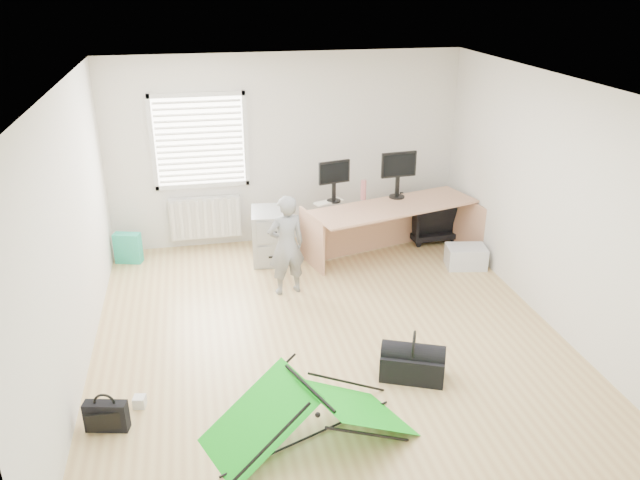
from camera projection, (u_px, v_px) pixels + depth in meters
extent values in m
plane|color=tan|center=(327.00, 333.00, 6.89)|extent=(5.50, 5.50, 0.00)
cube|color=silver|center=(286.00, 150.00, 8.83)|extent=(5.00, 0.02, 2.70)
cube|color=silver|center=(200.00, 141.00, 8.49)|extent=(1.20, 0.06, 1.20)
cube|color=silver|center=(206.00, 218.00, 8.89)|extent=(1.00, 0.12, 0.60)
cube|color=tan|center=(393.00, 232.00, 8.53)|extent=(2.41, 1.31, 0.79)
cube|color=#9EA1A3|center=(269.00, 235.00, 8.51)|extent=(0.52, 0.66, 0.72)
cube|color=black|center=(334.00, 187.00, 8.43)|extent=(0.45, 0.19, 0.43)
cube|color=black|center=(397.00, 181.00, 8.58)|extent=(0.51, 0.16, 0.48)
cube|color=beige|center=(329.00, 202.00, 8.48)|extent=(0.44, 0.29, 0.02)
cylinder|color=#B06265|center=(363.00, 190.00, 8.55)|extent=(0.10, 0.10, 0.27)
imported|color=black|center=(429.00, 217.00, 9.24)|extent=(0.74, 0.76, 0.66)
imported|color=gray|center=(286.00, 245.00, 7.52)|extent=(0.51, 0.39, 1.27)
cube|color=silver|center=(466.00, 257.00, 8.39)|extent=(0.57, 0.45, 0.29)
cube|color=#23A582|center=(128.00, 248.00, 8.50)|extent=(0.38, 0.25, 0.42)
cube|color=black|center=(106.00, 416.00, 5.38)|extent=(0.39, 0.19, 0.28)
cube|color=silver|center=(140.00, 402.00, 5.70)|extent=(0.12, 0.12, 0.11)
cube|color=black|center=(412.00, 366.00, 6.08)|extent=(0.69, 0.53, 0.27)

